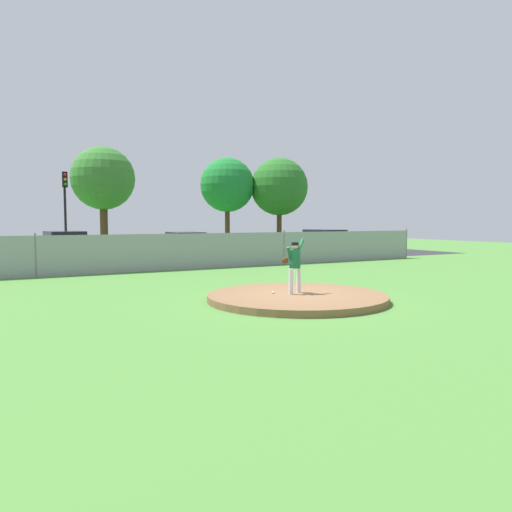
% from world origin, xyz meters
% --- Properties ---
extents(ground_plane, '(80.00, 80.00, 0.00)m').
position_xyz_m(ground_plane, '(0.00, 6.00, 0.00)').
color(ground_plane, '#4C8438').
extents(asphalt_strip, '(44.00, 7.00, 0.01)m').
position_xyz_m(asphalt_strip, '(0.00, 14.50, 0.00)').
color(asphalt_strip, '#2B2B2D').
rests_on(asphalt_strip, ground_plane).
extents(pitchers_mound, '(5.15, 5.15, 0.19)m').
position_xyz_m(pitchers_mound, '(0.00, 0.00, 0.10)').
color(pitchers_mound, brown).
rests_on(pitchers_mound, ground_plane).
extents(pitcher_youth, '(0.79, 0.37, 1.59)m').
position_xyz_m(pitcher_youth, '(0.01, 0.15, 1.11)').
color(pitcher_youth, silver).
rests_on(pitcher_youth, pitchers_mound).
extents(baseball, '(0.07, 0.07, 0.07)m').
position_xyz_m(baseball, '(-0.56, 0.40, 0.23)').
color(baseball, white).
rests_on(baseball, pitchers_mound).
extents(chainlink_fence, '(29.89, 0.07, 1.79)m').
position_xyz_m(chainlink_fence, '(0.00, 10.00, 0.85)').
color(chainlink_fence, gray).
rests_on(chainlink_fence, ground_plane).
extents(parked_car_charcoal, '(2.05, 4.13, 1.78)m').
position_xyz_m(parked_car_charcoal, '(-4.28, 14.08, 0.83)').
color(parked_car_charcoal, '#232328').
rests_on(parked_car_charcoal, ground_plane).
extents(parked_car_red, '(1.96, 4.54, 1.65)m').
position_xyz_m(parked_car_red, '(2.22, 14.51, 0.79)').
color(parked_car_red, '#A81919').
rests_on(parked_car_red, ground_plane).
extents(parked_car_champagne, '(1.93, 4.82, 1.71)m').
position_xyz_m(parked_car_champagne, '(11.75, 14.09, 0.82)').
color(parked_car_champagne, tan).
rests_on(parked_car_champagne, ground_plane).
extents(traffic_cone_orange, '(0.40, 0.40, 0.55)m').
position_xyz_m(traffic_cone_orange, '(4.23, 13.47, 0.26)').
color(traffic_cone_orange, orange).
rests_on(traffic_cone_orange, asphalt_strip).
extents(traffic_light_near, '(0.28, 0.46, 5.12)m').
position_xyz_m(traffic_light_near, '(-3.55, 18.75, 3.48)').
color(traffic_light_near, black).
rests_on(traffic_light_near, ground_plane).
extents(tree_slender_far, '(4.41, 4.41, 7.46)m').
position_xyz_m(tree_slender_far, '(-0.33, 23.68, 5.22)').
color(tree_slender_far, '#4C331E').
rests_on(tree_slender_far, ground_plane).
extents(tree_broad_right, '(4.40, 4.40, 7.40)m').
position_xyz_m(tree_broad_right, '(9.70, 24.41, 5.17)').
color(tree_broad_right, '#4C331E').
rests_on(tree_broad_right, ground_plane).
extents(tree_tall_centre, '(4.74, 4.74, 7.46)m').
position_xyz_m(tree_tall_centre, '(13.74, 22.87, 5.07)').
color(tree_tall_centre, '#4C331E').
rests_on(tree_tall_centre, ground_plane).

